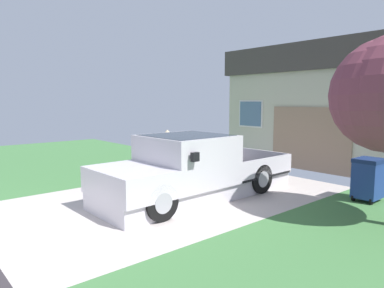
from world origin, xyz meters
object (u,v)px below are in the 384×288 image
(handbag, at_px, (159,184))
(wheeled_trash_bin, at_px, (368,178))
(pickup_truck, at_px, (187,171))
(person_with_hat, at_px, (168,156))
(house_with_garage, at_px, (375,105))

(handbag, distance_m, wheeled_trash_bin, 5.54)
(pickup_truck, xyz_separation_m, handbag, (-1.36, 0.06, -0.60))
(person_with_hat, bearing_deg, handbag, -120.63)
(person_with_hat, xyz_separation_m, wheeled_trash_bin, (4.34, 3.03, -0.35))
(pickup_truck, height_order, house_with_garage, house_with_garage)
(person_with_hat, xyz_separation_m, handbag, (-0.10, -0.25, -0.80))
(person_with_hat, bearing_deg, pickup_truck, -21.71)
(person_with_hat, bearing_deg, house_with_garage, 66.84)
(wheeled_trash_bin, bearing_deg, handbag, -143.52)
(pickup_truck, bearing_deg, person_with_hat, -14.91)
(person_with_hat, height_order, wheeled_trash_bin, person_with_hat)
(pickup_truck, relative_size, house_with_garage, 0.54)
(person_with_hat, distance_m, house_with_garage, 8.71)
(handbag, relative_size, wheeled_trash_bin, 0.41)
(wheeled_trash_bin, bearing_deg, person_with_hat, -145.01)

